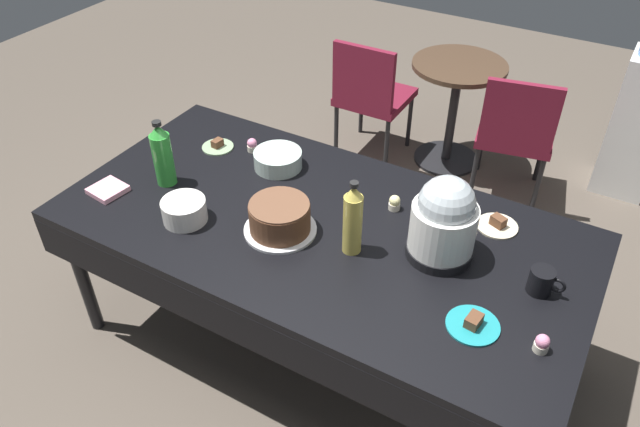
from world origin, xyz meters
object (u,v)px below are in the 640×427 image
at_px(potluck_table, 320,234).
at_px(cupcake_vanilla, 252,145).
at_px(maroon_chair_left, 371,92).
at_px(maroon_chair_right, 516,130).
at_px(dessert_plate_cream, 497,224).
at_px(dessert_plate_sage, 218,146).
at_px(dessert_plate_teal, 473,324).
at_px(coffee_mug_olive, 448,194).
at_px(round_cafe_table, 455,95).
at_px(ceramic_snack_bowl, 184,211).
at_px(cupcake_rose, 542,344).
at_px(slow_cooker, 444,221).
at_px(coffee_mug_black, 542,281).
at_px(cupcake_mint, 395,203).
at_px(frosted_layer_cake, 280,218).
at_px(soda_bottle_ginger_ale, 353,220).
at_px(glass_salad_bowl, 278,160).
at_px(soda_bottle_lime_soda, 162,155).

distance_m(potluck_table, cupcake_vanilla, 0.65).
distance_m(maroon_chair_left, maroon_chair_right, 0.96).
distance_m(dessert_plate_cream, dessert_plate_sage, 1.37).
distance_m(potluck_table, dessert_plate_teal, 0.77).
height_order(coffee_mug_olive, round_cafe_table, coffee_mug_olive).
distance_m(ceramic_snack_bowl, cupcake_rose, 1.46).
relative_size(slow_cooker, dessert_plate_teal, 1.90).
distance_m(cupcake_vanilla, coffee_mug_black, 1.47).
bearing_deg(maroon_chair_left, dessert_plate_cream, -46.87).
xyz_separation_m(ceramic_snack_bowl, coffee_mug_black, (1.38, 0.32, 0.00)).
height_order(cupcake_mint, maroon_chair_right, maroon_chair_right).
height_order(ceramic_snack_bowl, coffee_mug_olive, same).
bearing_deg(maroon_chair_left, potluck_table, -71.22).
distance_m(ceramic_snack_bowl, cupcake_vanilla, 0.58).
bearing_deg(dessert_plate_teal, cupcake_vanilla, 157.38).
distance_m(frosted_layer_cake, coffee_mug_olive, 0.73).
bearing_deg(coffee_mug_black, cupcake_rose, -74.98).
bearing_deg(maroon_chair_right, slow_cooker, -86.97).
relative_size(dessert_plate_teal, coffee_mug_black, 1.40).
distance_m(frosted_layer_cake, maroon_chair_left, 1.82).
height_order(dessert_plate_cream, coffee_mug_olive, coffee_mug_olive).
xyz_separation_m(cupcake_vanilla, soda_bottle_ginger_ale, (0.75, -0.40, 0.12)).
bearing_deg(potluck_table, dessert_plate_sage, 160.66).
distance_m(slow_cooker, cupcake_rose, 0.56).
xyz_separation_m(soda_bottle_ginger_ale, maroon_chair_left, (-0.74, 1.70, -0.41)).
relative_size(dessert_plate_cream, maroon_chair_left, 0.20).
bearing_deg(frosted_layer_cake, coffee_mug_olive, 44.56).
height_order(glass_salad_bowl, dessert_plate_teal, glass_salad_bowl).
xyz_separation_m(dessert_plate_cream, round_cafe_table, (-0.69, 1.50, -0.26)).
bearing_deg(dessert_plate_teal, frosted_layer_cake, 173.36).
bearing_deg(glass_salad_bowl, cupcake_mint, -2.09).
bearing_deg(dessert_plate_sage, cupcake_mint, -0.80).
height_order(soda_bottle_ginger_ale, maroon_chair_left, soda_bottle_ginger_ale).
relative_size(coffee_mug_olive, maroon_chair_right, 0.14).
bearing_deg(cupcake_rose, soda_bottle_lime_soda, 176.01).
bearing_deg(frosted_layer_cake, cupcake_rose, -4.61).
bearing_deg(coffee_mug_olive, ceramic_snack_bowl, -144.21).
bearing_deg(cupcake_rose, glass_salad_bowl, 160.49).
relative_size(dessert_plate_sage, coffee_mug_black, 1.16).
distance_m(cupcake_rose, coffee_mug_black, 0.28).
bearing_deg(glass_salad_bowl, round_cafe_table, 78.25).
xyz_separation_m(dessert_plate_cream, coffee_mug_black, (0.24, -0.28, 0.04)).
distance_m(frosted_layer_cake, coffee_mug_black, 1.02).
relative_size(dessert_plate_cream, cupcake_mint, 2.51).
xyz_separation_m(frosted_layer_cake, glass_salad_bowl, (-0.26, 0.39, -0.03)).
distance_m(glass_salad_bowl, soda_bottle_ginger_ale, 0.67).
height_order(dessert_plate_sage, coffee_mug_black, coffee_mug_black).
xyz_separation_m(potluck_table, maroon_chair_left, (-0.55, 1.62, -0.20)).
distance_m(coffee_mug_black, round_cafe_table, 2.04).
distance_m(slow_cooker, soda_bottle_lime_soda, 1.25).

